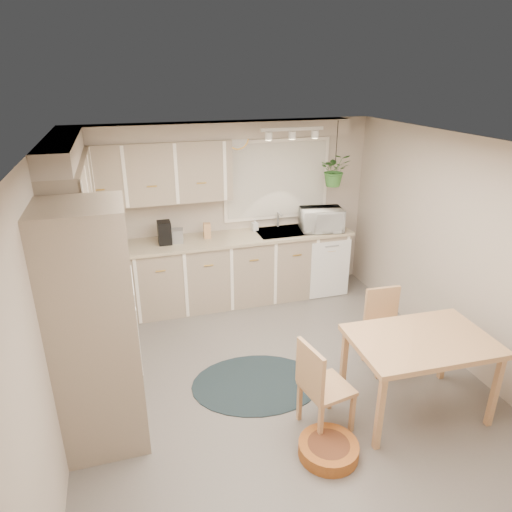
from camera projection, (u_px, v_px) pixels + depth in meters
name	position (u px, v px, depth m)	size (l,w,h in m)	color
floor	(276.00, 375.00, 4.80)	(4.20, 4.20, 0.00)	#645F58
ceiling	(281.00, 144.00, 3.90)	(4.20, 4.20, 0.00)	silver
wall_back	(227.00, 212.00, 6.22)	(4.00, 0.04, 2.40)	#B0A291
wall_front	(406.00, 421.00, 2.49)	(4.00, 0.04, 2.40)	#B0A291
wall_left	(53.00, 300.00, 3.82)	(0.04, 4.20, 2.40)	#B0A291
wall_right	(454.00, 250.00, 4.89)	(0.04, 4.20, 2.40)	#B0A291
base_cab_left	(103.00, 322.00, 4.96)	(0.60, 1.85, 0.90)	gray
base_cab_back	(219.00, 272.00, 6.18)	(3.60, 0.60, 0.90)	gray
counter_left	(98.00, 282.00, 4.78)	(0.64, 1.89, 0.04)	tan
counter_back	(219.00, 240.00, 5.99)	(3.64, 0.64, 0.04)	tan
oven_stack	(95.00, 332.00, 3.63)	(0.65, 0.65, 2.10)	gray
wall_oven_face	(137.00, 326.00, 3.71)	(0.02, 0.56, 0.58)	silver
upper_cab_left	(73.00, 196.00, 4.52)	(0.35, 2.00, 0.75)	gray
upper_cab_back	(150.00, 173.00, 5.56)	(2.00, 0.35, 0.75)	gray
soffit_left	(62.00, 148.00, 4.33)	(0.30, 2.00, 0.20)	#B0A291
soffit_back	(212.00, 130.00, 5.62)	(3.60, 0.30, 0.20)	#B0A291
cooktop	(98.00, 305.00, 4.26)	(0.52, 0.58, 0.02)	silver
range_hood	(89.00, 260.00, 4.09)	(0.40, 0.60, 0.14)	silver
window_blinds	(277.00, 180.00, 6.23)	(1.40, 0.02, 1.00)	white
window_frame	(277.00, 180.00, 6.23)	(1.50, 0.02, 1.10)	white
sink	(283.00, 234.00, 6.25)	(0.70, 0.48, 0.10)	#989B9F
dishwasher_front	(330.00, 270.00, 6.31)	(0.58, 0.01, 0.83)	silver
track_light_bar	(292.00, 129.00, 5.49)	(0.80, 0.04, 0.04)	silver
wall_clock	(237.00, 138.00, 5.86)	(0.30, 0.30, 0.03)	#E9B752
dining_table	(416.00, 375.00, 4.18)	(1.24, 0.83, 0.78)	tan
chair_left	(327.00, 385.00, 3.97)	(0.41, 0.41, 0.87)	tan
chair_back	(388.00, 332.00, 4.79)	(0.40, 0.40, 0.86)	tan
braided_rug	(256.00, 384.00, 4.67)	(1.32, 0.99, 0.01)	black
pet_bed	(328.00, 449.00, 3.79)	(0.50, 0.50, 0.12)	#A35820
microwave	(321.00, 217.00, 6.21)	(0.56, 0.31, 0.38)	silver
soap_bottle	(255.00, 228.00, 6.26)	(0.08, 0.17, 0.08)	silver
hanging_plant	(335.00, 173.00, 6.03)	(0.39, 0.44, 0.34)	#33692A
coffee_maker	(164.00, 233.00, 5.75)	(0.16, 0.20, 0.29)	black
toaster	(172.00, 236.00, 5.82)	(0.28, 0.16, 0.17)	#989B9F
knife_block	(207.00, 231.00, 5.96)	(0.09, 0.09, 0.20)	tan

